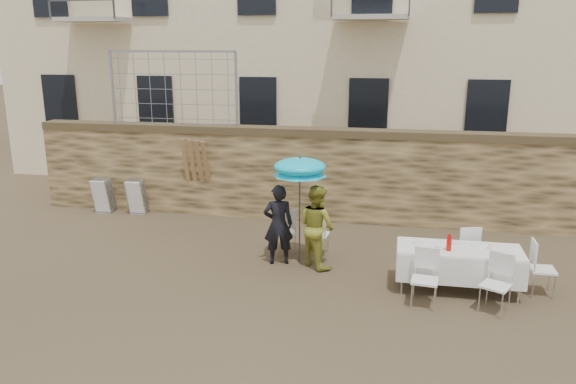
% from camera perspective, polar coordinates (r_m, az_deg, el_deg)
% --- Properties ---
extents(ground, '(80.00, 80.00, 0.00)m').
position_cam_1_polar(ground, '(9.43, -5.03, -11.55)').
color(ground, brown).
rests_on(ground, ground).
extents(stone_wall, '(13.00, 0.50, 2.20)m').
position_cam_1_polar(stone_wall, '(13.67, 0.58, 1.82)').
color(stone_wall, olive).
rests_on(stone_wall, ground).
extents(chain_link_fence, '(3.20, 0.06, 1.80)m').
position_cam_1_polar(chain_link_fence, '(14.21, -11.58, 10.19)').
color(chain_link_fence, gray).
rests_on(chain_link_fence, stone_wall).
extents(man_suit, '(0.66, 0.53, 1.59)m').
position_cam_1_polar(man_suit, '(10.87, -0.99, -3.32)').
color(man_suit, black).
rests_on(man_suit, ground).
extents(woman_dress, '(0.99, 0.98, 1.61)m').
position_cam_1_polar(woman_dress, '(10.74, 2.93, -3.49)').
color(woman_dress, gold).
rests_on(woman_dress, ground).
extents(umbrella, '(1.04, 1.04, 1.98)m').
position_cam_1_polar(umbrella, '(10.61, 1.21, 2.24)').
color(umbrella, '#3F3F44').
rests_on(umbrella, ground).
extents(couple_chair_left, '(0.65, 0.65, 0.96)m').
position_cam_1_polar(couple_chair_left, '(11.48, -0.42, -3.97)').
color(couple_chair_left, white).
rests_on(couple_chair_left, ground).
extents(couple_chair_right, '(0.51, 0.51, 0.96)m').
position_cam_1_polar(couple_chair_right, '(11.37, 3.05, -4.18)').
color(couple_chair_right, white).
rests_on(couple_chair_right, ground).
extents(banquet_table, '(2.10, 0.85, 0.78)m').
position_cam_1_polar(banquet_table, '(10.15, 17.04, -5.72)').
color(banquet_table, white).
rests_on(banquet_table, ground).
extents(soda_bottle, '(0.09, 0.09, 0.26)m').
position_cam_1_polar(soda_bottle, '(9.93, 16.05, -5.04)').
color(soda_bottle, red).
rests_on(soda_bottle, banquet_table).
extents(table_chair_front_left, '(0.54, 0.54, 0.96)m').
position_cam_1_polar(table_chair_front_left, '(9.49, 13.73, -8.57)').
color(table_chair_front_left, white).
rests_on(table_chair_front_left, ground).
extents(table_chair_front_right, '(0.65, 0.65, 0.96)m').
position_cam_1_polar(table_chair_front_right, '(9.62, 20.35, -8.77)').
color(table_chair_front_right, white).
rests_on(table_chair_front_right, ground).
extents(table_chair_back, '(0.59, 0.59, 0.96)m').
position_cam_1_polar(table_chair_back, '(11.00, 17.57, -5.54)').
color(table_chair_back, white).
rests_on(table_chair_back, ground).
extents(table_chair_side, '(0.48, 0.48, 0.96)m').
position_cam_1_polar(table_chair_side, '(10.58, 24.48, -7.04)').
color(table_chair_side, white).
rests_on(table_chair_side, ground).
extents(chair_stack_left, '(0.46, 0.47, 0.92)m').
position_cam_1_polar(chair_stack_left, '(15.12, -17.96, -0.14)').
color(chair_stack_left, white).
rests_on(chair_stack_left, ground).
extents(chair_stack_right, '(0.46, 0.40, 0.92)m').
position_cam_1_polar(chair_stack_right, '(14.71, -14.89, -0.32)').
color(chair_stack_right, white).
rests_on(chair_stack_right, ground).
extents(wood_planks, '(0.70, 0.20, 2.00)m').
position_cam_1_polar(wood_planks, '(14.03, -9.00, 1.56)').
color(wood_planks, '#A37749').
rests_on(wood_planks, ground).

